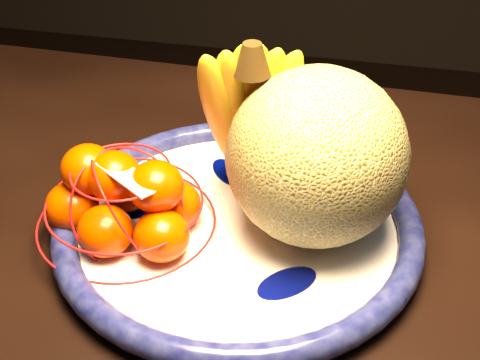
% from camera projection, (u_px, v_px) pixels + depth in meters
% --- Properties ---
extents(fruit_bowl, '(0.41, 0.41, 0.03)m').
position_uv_depth(fruit_bowl, '(238.00, 225.00, 0.74)').
color(fruit_bowl, white).
rests_on(fruit_bowl, dining_table).
extents(cantaloupe, '(0.19, 0.19, 0.19)m').
position_uv_depth(cantaloupe, '(317.00, 157.00, 0.68)').
color(cantaloupe, olive).
rests_on(cantaloupe, fruit_bowl).
extents(banana_bunch, '(0.14, 0.14, 0.22)m').
position_uv_depth(banana_bunch, '(247.00, 108.00, 0.73)').
color(banana_bunch, gold).
rests_on(banana_bunch, fruit_bowl).
extents(mandarin_bag, '(0.25, 0.25, 0.12)m').
position_uv_depth(mandarin_bag, '(125.00, 201.00, 0.71)').
color(mandarin_bag, '#EB3D00').
rests_on(mandarin_bag, fruit_bowl).
extents(price_tag, '(0.08, 0.06, 0.01)m').
position_uv_depth(price_tag, '(128.00, 176.00, 0.67)').
color(price_tag, white).
rests_on(price_tag, mandarin_bag).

